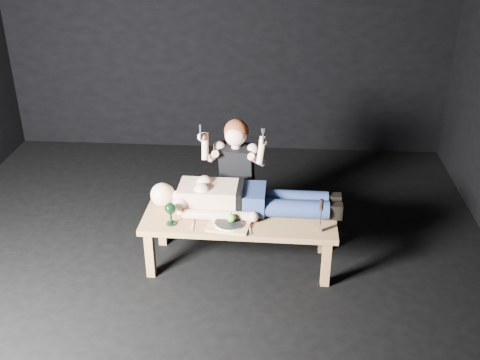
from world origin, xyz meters
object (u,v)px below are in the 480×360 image
at_px(kneeling_woman, 238,175).
at_px(serving_tray, 229,225).
at_px(lying_man, 246,196).
at_px(table, 240,240).
at_px(carving_knife, 321,216).
at_px(goblet, 171,214).

relative_size(kneeling_woman, serving_tray, 3.58).
distance_m(kneeling_woman, serving_tray, 0.67).
bearing_deg(lying_man, table, -111.69).
height_order(lying_man, kneeling_woman, kneeling_woman).
bearing_deg(carving_knife, serving_tray, 178.90).
bearing_deg(goblet, lying_man, 25.15).
bearing_deg(serving_tray, carving_knife, -1.95).
height_order(lying_man, carving_knife, carving_knife).
distance_m(table, kneeling_woman, 0.61).
height_order(kneeling_woman, serving_tray, kneeling_woman).
relative_size(lying_man, goblet, 8.07).
relative_size(lying_man, serving_tray, 4.64).
relative_size(lying_man, carving_knife, 5.35).
relative_size(kneeling_woman, carving_knife, 4.12).
bearing_deg(lying_man, carving_knife, -26.08).
bearing_deg(carving_knife, kneeling_woman, 135.63).
bearing_deg(lying_man, goblet, -154.00).
bearing_deg(carving_knife, table, 164.71).
bearing_deg(serving_tray, lying_man, 66.24).
xyz_separation_m(table, kneeling_woman, (-0.05, 0.50, 0.35)).
bearing_deg(kneeling_woman, lying_man, -70.18).
xyz_separation_m(lying_man, carving_knife, (0.58, -0.29, 0.01)).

